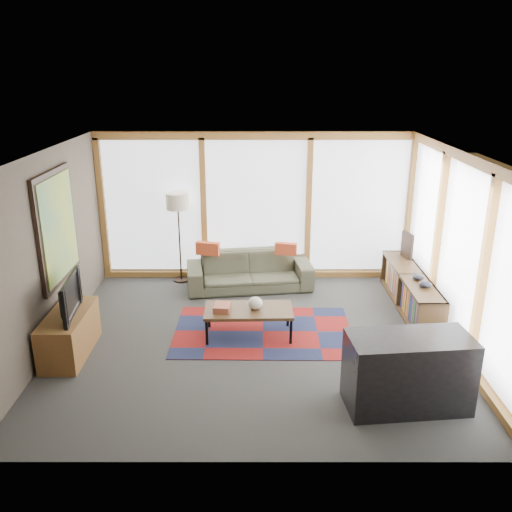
{
  "coord_description": "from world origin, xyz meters",
  "views": [
    {
      "loc": [
        0.0,
        -6.78,
        3.6
      ],
      "look_at": [
        0.0,
        0.4,
        1.1
      ],
      "focal_mm": 38.0,
      "sensor_mm": 36.0,
      "label": 1
    }
  ],
  "objects_px": {
    "floor_lamp": "(179,238)",
    "bar_counter": "(408,372)",
    "tv_console": "(69,334)",
    "television": "(64,297)",
    "sofa": "(249,271)",
    "bookshelf": "(410,291)",
    "coffee_table": "(249,322)"
  },
  "relations": [
    {
      "from": "floor_lamp",
      "to": "bar_counter",
      "type": "xyz_separation_m",
      "value": [
        3.02,
        -3.79,
        -0.37
      ]
    },
    {
      "from": "tv_console",
      "to": "television",
      "type": "height_order",
      "value": "television"
    },
    {
      "from": "tv_console",
      "to": "television",
      "type": "bearing_deg",
      "value": -73.76
    },
    {
      "from": "sofa",
      "to": "bookshelf",
      "type": "bearing_deg",
      "value": -25.73
    },
    {
      "from": "television",
      "to": "bar_counter",
      "type": "height_order",
      "value": "television"
    },
    {
      "from": "bookshelf",
      "to": "bar_counter",
      "type": "distance_m",
      "value": 2.74
    },
    {
      "from": "television",
      "to": "tv_console",
      "type": "bearing_deg",
      "value": 10.8
    },
    {
      "from": "coffee_table",
      "to": "television",
      "type": "distance_m",
      "value": 2.49
    },
    {
      "from": "bar_counter",
      "to": "tv_console",
      "type": "bearing_deg",
      "value": 158.52
    },
    {
      "from": "tv_console",
      "to": "floor_lamp",
      "type": "bearing_deg",
      "value": 66.93
    },
    {
      "from": "television",
      "to": "bar_counter",
      "type": "xyz_separation_m",
      "value": [
        4.12,
        -1.12,
        -0.42
      ]
    },
    {
      "from": "coffee_table",
      "to": "television",
      "type": "relative_size",
      "value": 1.37
    },
    {
      "from": "tv_console",
      "to": "bar_counter",
      "type": "xyz_separation_m",
      "value": [
        4.14,
        -1.16,
        0.13
      ]
    },
    {
      "from": "coffee_table",
      "to": "tv_console",
      "type": "distance_m",
      "value": 2.41
    },
    {
      "from": "television",
      "to": "floor_lamp",
      "type": "bearing_deg",
      "value": -27.98
    },
    {
      "from": "coffee_table",
      "to": "television",
      "type": "xyz_separation_m",
      "value": [
        -2.34,
        -0.56,
        0.64
      ]
    },
    {
      "from": "tv_console",
      "to": "television",
      "type": "relative_size",
      "value": 1.3
    },
    {
      "from": "sofa",
      "to": "bookshelf",
      "type": "relative_size",
      "value": 0.93
    },
    {
      "from": "sofa",
      "to": "bookshelf",
      "type": "height_order",
      "value": "sofa"
    },
    {
      "from": "sofa",
      "to": "coffee_table",
      "type": "height_order",
      "value": "sofa"
    },
    {
      "from": "sofa",
      "to": "coffee_table",
      "type": "distance_m",
      "value": 1.78
    },
    {
      "from": "television",
      "to": "sofa",
      "type": "bearing_deg",
      "value": -50.35
    },
    {
      "from": "bookshelf",
      "to": "tv_console",
      "type": "xyz_separation_m",
      "value": [
        -4.89,
        -1.48,
        0.01
      ]
    },
    {
      "from": "sofa",
      "to": "bar_counter",
      "type": "relative_size",
      "value": 1.57
    },
    {
      "from": "bookshelf",
      "to": "television",
      "type": "xyz_separation_m",
      "value": [
        -4.87,
        -1.52,
        0.56
      ]
    },
    {
      "from": "bookshelf",
      "to": "floor_lamp",
      "type": "bearing_deg",
      "value": 162.99
    },
    {
      "from": "television",
      "to": "bar_counter",
      "type": "bearing_deg",
      "value": -110.62
    },
    {
      "from": "floor_lamp",
      "to": "television",
      "type": "bearing_deg",
      "value": -112.54
    },
    {
      "from": "television",
      "to": "bar_counter",
      "type": "distance_m",
      "value": 4.29
    },
    {
      "from": "floor_lamp",
      "to": "coffee_table",
      "type": "bearing_deg",
      "value": -59.62
    },
    {
      "from": "bookshelf",
      "to": "tv_console",
      "type": "height_order",
      "value": "tv_console"
    },
    {
      "from": "coffee_table",
      "to": "bookshelf",
      "type": "xyz_separation_m",
      "value": [
        2.53,
        0.95,
        0.08
      ]
    }
  ]
}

